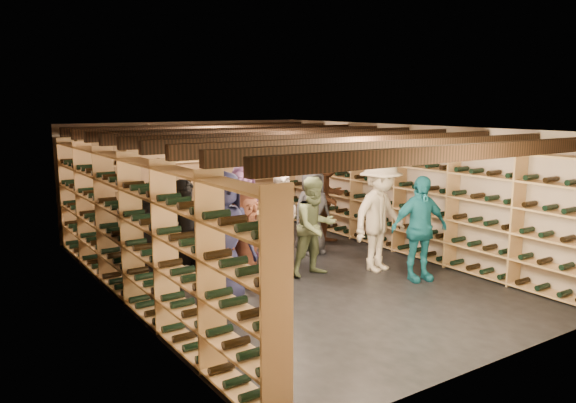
% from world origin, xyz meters
% --- Properties ---
extents(ground, '(8.00, 8.00, 0.00)m').
position_xyz_m(ground, '(0.00, 0.00, 0.00)').
color(ground, black).
rests_on(ground, ground).
extents(walls, '(5.52, 8.02, 2.40)m').
position_xyz_m(walls, '(0.00, 0.00, 1.20)').
color(walls, '#C2AD96').
rests_on(walls, ground).
extents(ceiling, '(5.50, 8.00, 0.01)m').
position_xyz_m(ceiling, '(0.00, 0.00, 2.40)').
color(ceiling, beige).
rests_on(ceiling, walls).
extents(ceiling_joists, '(5.40, 7.12, 0.18)m').
position_xyz_m(ceiling_joists, '(0.00, 0.00, 2.26)').
color(ceiling_joists, black).
rests_on(ceiling_joists, ground).
extents(wine_rack_left, '(0.32, 7.50, 2.15)m').
position_xyz_m(wine_rack_left, '(-2.57, 0.00, 1.08)').
color(wine_rack_left, tan).
rests_on(wine_rack_left, ground).
extents(wine_rack_right, '(0.32, 7.50, 2.15)m').
position_xyz_m(wine_rack_right, '(2.57, 0.00, 1.08)').
color(wine_rack_right, tan).
rests_on(wine_rack_right, ground).
extents(wine_rack_back, '(4.70, 0.30, 2.15)m').
position_xyz_m(wine_rack_back, '(0.00, 3.83, 1.07)').
color(wine_rack_back, tan).
rests_on(wine_rack_back, ground).
extents(crate_stack_left, '(0.57, 0.46, 0.68)m').
position_xyz_m(crate_stack_left, '(0.28, 2.54, 0.34)').
color(crate_stack_left, '#A77E58').
rests_on(crate_stack_left, ground).
extents(crate_stack_right, '(0.58, 0.46, 0.68)m').
position_xyz_m(crate_stack_right, '(0.56, 1.82, 0.34)').
color(crate_stack_right, '#A77E58').
rests_on(crate_stack_right, ground).
extents(crate_loose, '(0.54, 0.39, 0.17)m').
position_xyz_m(crate_loose, '(0.18, 1.90, 0.09)').
color(crate_loose, '#A77E58').
rests_on(crate_loose, ground).
extents(person_0, '(0.84, 0.71, 1.48)m').
position_xyz_m(person_0, '(-2.18, 0.39, 0.74)').
color(person_0, black).
rests_on(person_0, ground).
extents(person_1, '(0.69, 0.52, 1.70)m').
position_xyz_m(person_1, '(-1.74, 0.01, 0.85)').
color(person_1, black).
rests_on(person_1, ground).
extents(person_2, '(0.79, 0.62, 1.63)m').
position_xyz_m(person_2, '(0.33, -0.36, 0.81)').
color(person_2, '#5B6642').
rests_on(person_2, ground).
extents(person_3, '(1.32, 0.89, 1.89)m').
position_xyz_m(person_3, '(1.39, -0.75, 0.94)').
color(person_3, beige).
rests_on(person_3, ground).
extents(person_4, '(1.06, 0.64, 1.68)m').
position_xyz_m(person_4, '(1.55, -1.48, 0.84)').
color(person_4, '#1A7182').
rests_on(person_4, ground).
extents(person_5, '(1.51, 0.99, 1.56)m').
position_xyz_m(person_5, '(-1.05, -0.51, 0.78)').
color(person_5, brown).
rests_on(person_5, ground).
extents(person_6, '(0.94, 0.62, 1.90)m').
position_xyz_m(person_6, '(-1.54, -0.76, 0.95)').
color(person_6, '#1D1E3F').
rests_on(person_6, ground).
extents(person_7, '(0.71, 0.59, 1.67)m').
position_xyz_m(person_7, '(0.03, 0.10, 0.84)').
color(person_7, gray).
rests_on(person_7, ground).
extents(person_8, '(1.03, 0.87, 1.89)m').
position_xyz_m(person_8, '(1.78, 1.21, 0.94)').
color(person_8, '#452515').
rests_on(person_8, ground).
extents(person_9, '(1.12, 0.79, 1.57)m').
position_xyz_m(person_9, '(-1.69, 1.26, 0.78)').
color(person_9, '#BCB8AB').
rests_on(person_9, ground).
extents(person_10, '(1.00, 0.45, 1.68)m').
position_xyz_m(person_10, '(-0.68, 1.30, 0.84)').
color(person_10, '#214939').
rests_on(person_10, ground).
extents(person_11, '(1.67, 1.06, 1.72)m').
position_xyz_m(person_11, '(-0.07, 1.30, 0.86)').
color(person_11, '#8C5892').
rests_on(person_11, ground).
extents(person_12, '(0.83, 0.59, 1.61)m').
position_xyz_m(person_12, '(1.10, 0.78, 0.80)').
color(person_12, '#303035').
rests_on(person_12, ground).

